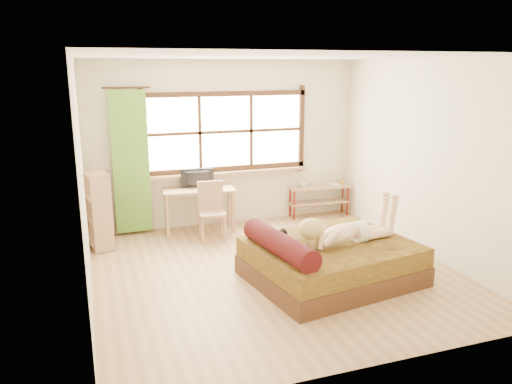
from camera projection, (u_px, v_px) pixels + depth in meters
name	position (u px, v px, depth m)	size (l,w,h in m)	color
floor	(274.00, 272.00, 6.47)	(4.50, 4.50, 0.00)	#9E754C
ceiling	(276.00, 56.00, 5.81)	(4.50, 4.50, 0.00)	white
wall_back	(226.00, 144.00, 8.20)	(4.50, 4.50, 0.00)	silver
wall_front	(374.00, 222.00, 4.08)	(4.50, 4.50, 0.00)	silver
wall_left	(82.00, 183.00, 5.43)	(4.50, 4.50, 0.00)	silver
wall_right	(428.00, 159.00, 6.85)	(4.50, 4.50, 0.00)	silver
window	(226.00, 134.00, 8.13)	(2.80, 0.16, 1.46)	#FFEDBF
curtain	(131.00, 163.00, 7.65)	(0.55, 0.10, 2.20)	#4B8424
bed	(328.00, 260.00, 6.16)	(2.15, 1.83, 0.73)	#392411
woman	(346.00, 220.00, 6.05)	(1.35, 0.39, 0.58)	beige
kitten	(274.00, 238.00, 5.96)	(0.29, 0.12, 0.23)	black
desk	(199.00, 194.00, 7.94)	(1.17, 0.63, 0.70)	#A5825A
monitor	(198.00, 179.00, 7.92)	(0.53, 0.07, 0.30)	black
chair	(211.00, 207.00, 7.66)	(0.43, 0.43, 0.88)	#A5825A
pipe_shelf	(320.00, 194.00, 8.79)	(1.11, 0.34, 0.62)	#A5825A
cup	(304.00, 184.00, 8.65)	(0.13, 0.13, 0.10)	gray
book	(330.00, 185.00, 8.81)	(0.17, 0.23, 0.02)	gray
bookshelf	(99.00, 210.00, 7.19)	(0.37, 0.53, 1.13)	#A5825A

